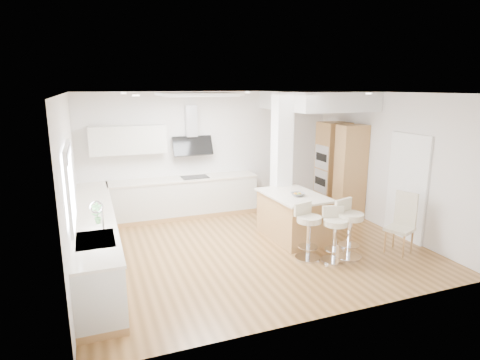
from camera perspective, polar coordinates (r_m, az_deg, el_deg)
name	(u,v)px	position (r m, az deg, el deg)	size (l,w,h in m)	color
ground	(252,247)	(7.56, 1.68, -9.47)	(6.00, 6.00, 0.00)	olive
ceiling	(252,247)	(7.56, 1.68, -9.47)	(6.00, 5.00, 0.02)	silver
wall_back	(212,152)	(9.45, -4.03, 3.97)	(6.00, 0.04, 2.80)	silver
wall_left	(70,188)	(6.63, -22.99, -1.06)	(0.04, 5.00, 2.80)	silver
wall_right	(388,162)	(8.71, 20.34, 2.38)	(0.04, 5.00, 2.80)	silver
skylight	(199,94)	(7.29, -5.90, 12.02)	(4.10, 2.10, 0.06)	white
window_left	(69,182)	(5.68, -23.09, -0.26)	(0.06, 1.28, 1.07)	white
doorway_right	(407,188)	(8.34, 22.65, -1.09)	(0.05, 1.00, 2.10)	#4E453D
counter_left	(96,238)	(7.11, -19.82, -7.80)	(0.63, 4.50, 1.35)	tan
counter_back	(177,187)	(9.12, -8.97, -1.04)	(3.62, 0.63, 2.50)	tan
pillar	(281,161)	(8.41, 5.91, 2.77)	(0.35, 0.35, 2.80)	white
soffit	(316,101)	(9.18, 10.80, 11.02)	(1.78, 2.20, 0.40)	silver
oven_column	(339,169)	(9.53, 13.90, 1.54)	(0.63, 1.21, 2.10)	tan
peninsula	(293,216)	(7.92, 7.53, -5.06)	(1.05, 1.51, 0.95)	tan
bar_stool_a	(308,228)	(6.99, 9.63, -6.79)	(0.53, 0.53, 0.97)	silver
bar_stool_b	(335,231)	(6.99, 13.33, -7.11)	(0.51, 0.51, 0.94)	silver
bar_stool_c	(349,226)	(7.18, 15.24, -6.28)	(0.57, 0.57, 1.02)	silver
dining_chair	(403,220)	(7.74, 22.13, -5.36)	(0.55, 0.55, 1.09)	beige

